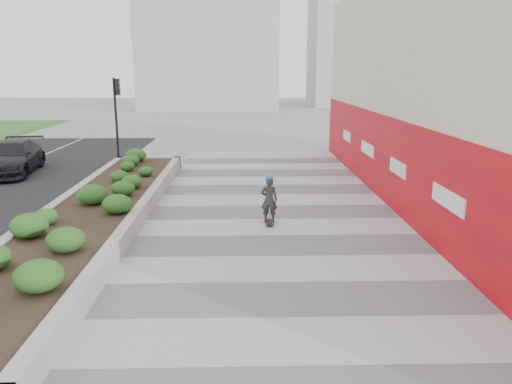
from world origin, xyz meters
TOP-DOWN VIEW (x-y plane):
  - ground at (0.00, 0.00)m, footprint 160.00×160.00m
  - walkway at (0.00, 3.00)m, footprint 8.00×36.00m
  - building at (6.98, 8.98)m, footprint 6.04×24.08m
  - planter at (-5.50, 7.00)m, footprint 3.00×18.00m
  - traffic_signal_near at (-7.23, 17.50)m, footprint 0.33×0.28m
  - distant_bldg_north_l at (-5.00, 55.00)m, footprint 16.00×12.00m
  - distant_bldg_north_r at (15.00, 60.00)m, footprint 14.00×10.00m
  - manhole_cover at (0.50, 3.00)m, footprint 0.44×0.44m
  - skateboarder at (-0.23, 6.87)m, footprint 0.56×0.72m
  - car_dark at (-11.43, 14.89)m, footprint 2.71×5.24m

SIDE VIEW (x-z plane):
  - ground at x=0.00m, z-range 0.00..0.00m
  - manhole_cover at x=0.50m, z-range 0.00..0.01m
  - walkway at x=0.00m, z-range 0.00..0.01m
  - planter at x=-5.50m, z-range -0.03..0.87m
  - car_dark at x=-11.43m, z-range 0.00..1.45m
  - skateboarder at x=-0.23m, z-range 0.01..1.54m
  - traffic_signal_near at x=-7.23m, z-range 0.66..4.86m
  - building at x=6.98m, z-range -0.02..7.98m
  - distant_bldg_north_l at x=-5.00m, z-range 0.00..20.00m
  - distant_bldg_north_r at x=15.00m, z-range 0.00..24.00m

